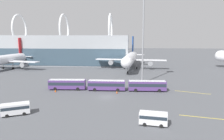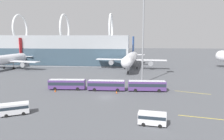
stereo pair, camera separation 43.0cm
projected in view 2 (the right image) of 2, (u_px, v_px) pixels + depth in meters
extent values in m
plane|color=#515459|center=(106.00, 97.00, 58.69)|extent=(440.00, 440.00, 0.00)
cube|color=#9EA3A8|center=(22.00, 50.00, 125.74)|extent=(123.26, 20.19, 16.30)
cube|color=#384C5B|center=(12.00, 57.00, 116.22)|extent=(120.80, 0.20, 8.97)
torus|color=white|center=(20.00, 29.00, 123.88)|extent=(1.10, 16.74, 16.74)
torus|color=white|center=(65.00, 29.00, 121.55)|extent=(1.10, 16.74, 16.74)
torus|color=white|center=(111.00, 29.00, 119.23)|extent=(1.10, 16.74, 16.74)
cylinder|color=silver|center=(5.00, 60.00, 104.40)|extent=(10.22, 28.89, 4.53)
cone|color=silver|center=(25.00, 57.00, 117.89)|extent=(5.48, 7.01, 4.30)
cube|color=silver|center=(8.00, 61.00, 106.18)|extent=(33.87, 10.53, 0.35)
cylinder|color=gray|center=(25.00, 65.00, 103.69)|extent=(3.06, 3.86, 2.41)
cube|color=red|center=(24.00, 47.00, 116.36)|extent=(1.75, 6.64, 9.56)
cube|color=silver|center=(24.00, 56.00, 117.16)|extent=(12.17, 5.52, 0.28)
cylinder|color=gray|center=(13.00, 64.00, 105.58)|extent=(0.36, 0.36, 3.83)
cylinder|color=black|center=(14.00, 68.00, 105.89)|extent=(0.66, 1.17, 1.10)
cylinder|color=gray|center=(4.00, 64.00, 107.27)|extent=(0.36, 0.36, 3.83)
cylinder|color=black|center=(4.00, 68.00, 107.58)|extent=(0.66, 1.17, 1.10)
cylinder|color=white|center=(130.00, 58.00, 104.30)|extent=(7.61, 33.05, 4.76)
sphere|color=white|center=(127.00, 63.00, 88.39)|extent=(4.66, 4.66, 4.66)
cone|color=white|center=(133.00, 55.00, 120.22)|extent=(5.13, 7.56, 4.52)
cube|color=white|center=(131.00, 60.00, 106.38)|extent=(34.35, 6.35, 0.35)
cylinder|color=gray|center=(151.00, 63.00, 104.93)|extent=(2.73, 3.23, 2.47)
cylinder|color=gray|center=(112.00, 62.00, 108.30)|extent=(2.73, 3.23, 2.47)
cube|color=#1E4799|center=(133.00, 45.00, 118.56)|extent=(0.99, 6.76, 9.64)
cube|color=white|center=(133.00, 55.00, 119.36)|extent=(12.60, 4.27, 0.28)
cylinder|color=gray|center=(128.00, 67.00, 94.06)|extent=(0.36, 0.36, 4.39)
cylinder|color=black|center=(128.00, 72.00, 94.41)|extent=(0.54, 1.14, 1.10)
cylinder|color=gray|center=(137.00, 64.00, 106.13)|extent=(0.36, 0.36, 4.39)
cylinder|color=black|center=(137.00, 68.00, 106.48)|extent=(0.54, 1.14, 1.10)
cylinder|color=gray|center=(124.00, 63.00, 107.21)|extent=(0.36, 0.36, 4.39)
cylinder|color=black|center=(124.00, 68.00, 107.56)|extent=(0.54, 1.14, 1.10)
sphere|color=white|center=(221.00, 56.00, 111.07)|extent=(5.43, 5.43, 5.43)
cube|color=#56387A|center=(67.00, 84.00, 66.73)|extent=(11.23, 3.40, 2.70)
cube|color=#232D38|center=(67.00, 83.00, 66.69)|extent=(11.01, 3.42, 0.95)
cube|color=silver|center=(67.00, 80.00, 66.52)|extent=(10.89, 3.30, 0.12)
cylinder|color=black|center=(79.00, 87.00, 68.06)|extent=(1.02, 0.36, 1.00)
cylinder|color=black|center=(78.00, 89.00, 65.61)|extent=(1.02, 0.36, 1.00)
cylinder|color=black|center=(57.00, 87.00, 68.24)|extent=(1.02, 0.36, 1.00)
cylinder|color=black|center=(55.00, 89.00, 65.79)|extent=(1.02, 0.36, 1.00)
cube|color=#56387A|center=(106.00, 85.00, 65.52)|extent=(11.13, 2.91, 2.70)
cube|color=#232D38|center=(106.00, 84.00, 65.47)|extent=(10.91, 2.94, 0.95)
cube|color=silver|center=(106.00, 81.00, 65.31)|extent=(10.80, 2.82, 0.12)
cylinder|color=black|center=(118.00, 88.00, 66.70)|extent=(1.01, 0.32, 1.00)
cylinder|color=black|center=(117.00, 90.00, 64.25)|extent=(1.01, 0.32, 1.00)
cylinder|color=black|center=(96.00, 88.00, 67.17)|extent=(1.01, 0.32, 1.00)
cylinder|color=black|center=(94.00, 90.00, 64.73)|extent=(1.01, 0.32, 1.00)
cube|color=#56387A|center=(147.00, 85.00, 64.78)|extent=(11.17, 3.06, 2.70)
cube|color=#232D38|center=(147.00, 85.00, 64.74)|extent=(10.95, 3.08, 0.95)
cube|color=silver|center=(147.00, 81.00, 64.58)|extent=(10.83, 2.97, 0.12)
cylinder|color=black|center=(158.00, 89.00, 66.01)|extent=(1.01, 0.33, 1.00)
cylinder|color=black|center=(159.00, 91.00, 63.56)|extent=(1.01, 0.33, 1.00)
cylinder|color=black|center=(135.00, 88.00, 66.40)|extent=(1.01, 0.33, 1.00)
cylinder|color=black|center=(135.00, 90.00, 63.95)|extent=(1.01, 0.33, 1.00)
cube|color=silver|center=(15.00, 108.00, 45.63)|extent=(5.98, 4.53, 2.16)
cube|color=#232D38|center=(15.00, 107.00, 45.57)|extent=(5.84, 4.47, 0.65)
cylinder|color=black|center=(23.00, 110.00, 47.34)|extent=(0.72, 0.52, 0.70)
cylinder|color=black|center=(23.00, 114.00, 45.45)|extent=(0.72, 0.52, 0.70)
cylinder|color=black|center=(7.00, 112.00, 46.13)|extent=(0.72, 0.52, 0.70)
cylinder|color=black|center=(6.00, 116.00, 44.24)|extent=(0.72, 0.52, 0.70)
cube|color=silver|center=(152.00, 118.00, 40.29)|extent=(5.37, 2.72, 2.15)
cube|color=#232D38|center=(152.00, 116.00, 40.24)|extent=(5.22, 2.71, 0.64)
cylinder|color=black|center=(160.00, 122.00, 41.01)|extent=(0.72, 0.32, 0.70)
cylinder|color=black|center=(160.00, 126.00, 39.21)|extent=(0.72, 0.32, 0.70)
cylinder|color=black|center=(144.00, 121.00, 41.70)|extent=(0.72, 0.32, 0.70)
cylinder|color=black|center=(143.00, 125.00, 39.90)|extent=(0.72, 0.32, 0.70)
cylinder|color=gray|center=(143.00, 40.00, 73.06)|extent=(0.57, 0.57, 30.04)
cube|color=yellow|center=(204.00, 118.00, 44.10)|extent=(10.00, 2.37, 0.01)
cube|color=yellow|center=(192.00, 93.00, 63.39)|extent=(9.46, 3.55, 0.01)
cube|color=black|center=(55.00, 92.00, 64.10)|extent=(0.63, 0.63, 0.02)
cone|color=#EA5914|center=(55.00, 91.00, 64.04)|extent=(0.47, 0.47, 0.78)
cube|color=black|center=(117.00, 93.00, 62.64)|extent=(0.61, 0.61, 0.02)
cone|color=#EA5914|center=(117.00, 92.00, 62.59)|extent=(0.46, 0.46, 0.68)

